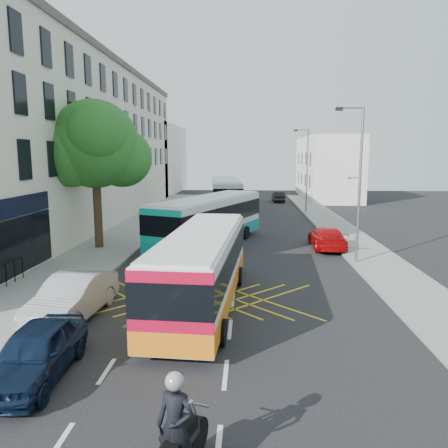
# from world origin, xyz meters

# --- Properties ---
(ground) EXTENTS (120.00, 120.00, 0.00)m
(ground) POSITION_xyz_m (0.00, 0.00, 0.00)
(ground) COLOR black
(ground) RESTS_ON ground
(pavement_left) EXTENTS (5.00, 70.00, 0.15)m
(pavement_left) POSITION_xyz_m (-8.50, 15.00, 0.07)
(pavement_left) COLOR gray
(pavement_left) RESTS_ON ground
(pavement_right) EXTENTS (3.00, 70.00, 0.15)m
(pavement_right) POSITION_xyz_m (7.50, 15.00, 0.07)
(pavement_right) COLOR gray
(pavement_right) RESTS_ON ground
(terrace_main) EXTENTS (8.30, 45.00, 13.50)m
(terrace_main) POSITION_xyz_m (-14.00, 24.49, 6.76)
(terrace_main) COLOR beige
(terrace_main) RESTS_ON ground
(terrace_far) EXTENTS (8.00, 20.00, 10.00)m
(terrace_far) POSITION_xyz_m (-14.00, 55.00, 5.00)
(terrace_far) COLOR silver
(terrace_far) RESTS_ON ground
(building_right) EXTENTS (6.00, 18.00, 8.00)m
(building_right) POSITION_xyz_m (11.00, 48.00, 4.00)
(building_right) COLOR silver
(building_right) RESTS_ON ground
(street_tree) EXTENTS (6.30, 5.70, 8.80)m
(street_tree) POSITION_xyz_m (-8.51, 14.97, 6.29)
(street_tree) COLOR #382619
(street_tree) RESTS_ON pavement_left
(lamp_near) EXTENTS (1.45, 0.15, 8.00)m
(lamp_near) POSITION_xyz_m (6.20, 12.00, 4.62)
(lamp_near) COLOR slate
(lamp_near) RESTS_ON pavement_right
(lamp_far) EXTENTS (1.45, 0.15, 8.00)m
(lamp_far) POSITION_xyz_m (6.20, 32.00, 4.62)
(lamp_far) COLOR slate
(lamp_far) RESTS_ON pavement_right
(bus_near) EXTENTS (3.06, 10.41, 2.89)m
(bus_near) POSITION_xyz_m (-1.16, 5.24, 1.52)
(bus_near) COLOR silver
(bus_near) RESTS_ON ground
(bus_mid) EXTENTS (6.59, 11.22, 3.12)m
(bus_mid) POSITION_xyz_m (-1.87, 16.36, 1.64)
(bus_mid) COLOR silver
(bus_mid) RESTS_ON ground
(bus_far) EXTENTS (3.68, 11.90, 3.30)m
(bus_far) POSITION_xyz_m (-1.61, 33.39, 1.74)
(bus_far) COLOR silver
(bus_far) RESTS_ON ground
(motorbike) EXTENTS (0.97, 2.30, 2.12)m
(motorbike) POSITION_xyz_m (-0.66, -3.90, 1.00)
(motorbike) COLOR black
(motorbike) RESTS_ON ground
(parked_car_blue) EXTENTS (1.76, 4.14, 1.40)m
(parked_car_blue) POSITION_xyz_m (-4.90, -0.42, 0.70)
(parked_car_blue) COLOR black
(parked_car_blue) RESTS_ON ground
(parked_car_silver) EXTENTS (2.01, 4.78, 1.54)m
(parked_car_silver) POSITION_xyz_m (-5.60, 3.76, 0.77)
(parked_car_silver) COLOR #95979C
(parked_car_silver) RESTS_ON ground
(red_hatchback) EXTENTS (1.96, 4.69, 1.36)m
(red_hatchback) POSITION_xyz_m (5.48, 15.97, 0.68)
(red_hatchback) COLOR #B9070A
(red_hatchback) RESTS_ON ground
(distant_car_grey) EXTENTS (2.42, 4.81, 1.30)m
(distant_car_grey) POSITION_xyz_m (-0.61, 40.48, 0.65)
(distant_car_grey) COLOR #393A40
(distant_car_grey) RESTS_ON ground
(distant_car_dark) EXTENTS (1.46, 3.87, 1.26)m
(distant_car_dark) POSITION_xyz_m (4.34, 42.64, 0.63)
(distant_car_dark) COLOR black
(distant_car_dark) RESTS_ON ground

